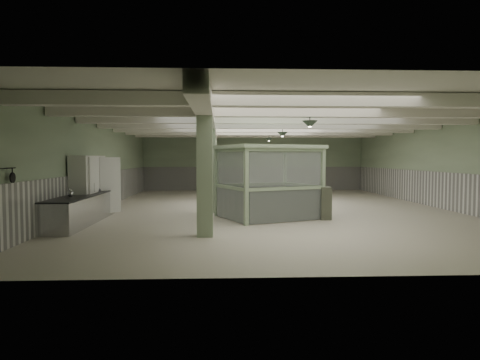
{
  "coord_description": "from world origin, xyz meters",
  "views": [
    {
      "loc": [
        -2.07,
        -17.32,
        2.09
      ],
      "look_at": [
        -1.4,
        -2.23,
        1.3
      ],
      "focal_mm": 32.0,
      "sensor_mm": 36.0,
      "label": 1
    }
  ],
  "objects_px": {
    "walkin_cooler": "(89,188)",
    "filing_cabinet": "(325,203)",
    "guard_booth": "(268,169)",
    "prep_counter": "(84,208)"
  },
  "relations": [
    {
      "from": "guard_booth",
      "to": "filing_cabinet",
      "type": "distance_m",
      "value": 2.26
    },
    {
      "from": "walkin_cooler",
      "to": "filing_cabinet",
      "type": "distance_m",
      "value": 8.11
    },
    {
      "from": "walkin_cooler",
      "to": "guard_booth",
      "type": "height_order",
      "value": "guard_booth"
    },
    {
      "from": "walkin_cooler",
      "to": "guard_booth",
      "type": "distance_m",
      "value": 6.22
    },
    {
      "from": "walkin_cooler",
      "to": "filing_cabinet",
      "type": "relative_size",
      "value": 2.09
    },
    {
      "from": "prep_counter",
      "to": "filing_cabinet",
      "type": "xyz_separation_m",
      "value": [
        7.98,
        0.15,
        0.09
      ]
    },
    {
      "from": "walkin_cooler",
      "to": "guard_booth",
      "type": "bearing_deg",
      "value": -2.2
    },
    {
      "from": "filing_cabinet",
      "to": "walkin_cooler",
      "type": "bearing_deg",
      "value": 175.19
    },
    {
      "from": "prep_counter",
      "to": "guard_booth",
      "type": "xyz_separation_m",
      "value": [
        6.09,
        0.58,
        1.25
      ]
    },
    {
      "from": "walkin_cooler",
      "to": "filing_cabinet",
      "type": "xyz_separation_m",
      "value": [
        8.07,
        -0.67,
        -0.51
      ]
    }
  ]
}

